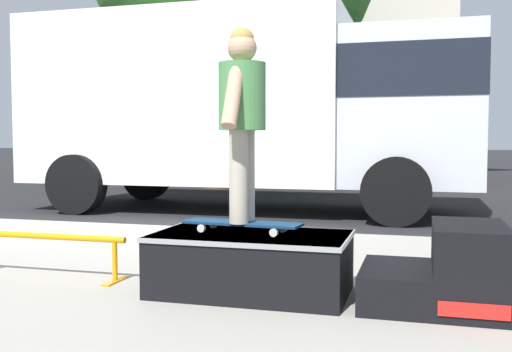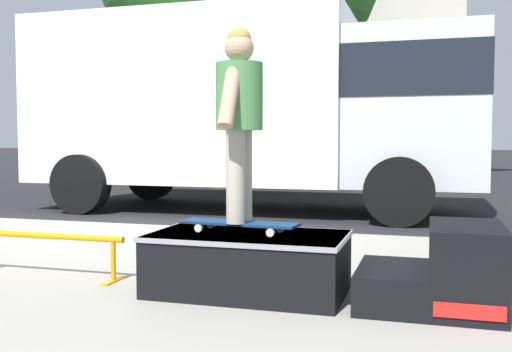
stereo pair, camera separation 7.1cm
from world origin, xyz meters
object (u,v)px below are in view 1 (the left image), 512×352
Objects in this scene: skateboard at (242,224)px; box_truck at (249,103)px; kicker_ramp at (446,273)px; grind_rail at (46,245)px; skate_box at (251,261)px; skater_kid at (242,108)px.

skateboard is 0.12× the size of box_truck.
grind_rail is at bearing 179.27° from kicker_ramp.
skate_box reaches higher than grind_rail.
skateboard is (-1.26, 0.03, 0.24)m from kicker_ramp.
skate_box is 0.99m from skater_kid.
skate_box is at bearing -73.47° from box_truck.
box_truck is at bearing 105.93° from skateboard.
skate_box is at bearing -1.27° from grind_rail.
skateboard is 0.64× the size of skater_kid.
skater_kid is 5.53m from box_truck.
grind_rail is at bearing 178.73° from skate_box.
skateboard is (1.48, -0.00, 0.21)m from grind_rail.
box_truck reaches higher than skater_kid.
skater_kid is at bearing 26.57° from skateboard.
skate_box is 0.25m from skateboard.
skateboard is 0.75m from skater_kid.
box_truck reaches higher than kicker_ramp.
grind_rail is (-2.75, 0.03, 0.03)m from kicker_ramp.
skateboard is at bearing 155.79° from skate_box.
kicker_ramp is at bearing -0.73° from grind_rail.
skateboard reaches higher than skate_box.
skateboard is at bearing -0.13° from grind_rail.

